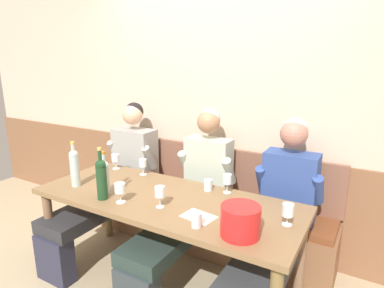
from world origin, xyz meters
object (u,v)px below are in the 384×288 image
(wine_bottle_amber_mid, at_px, (101,178))
(water_tumbler_left, at_px, (196,220))
(ice_bucket, at_px, (240,221))
(wine_bottle_green_tall, at_px, (75,167))
(person_left_seat, at_px, (277,217))
(water_tumbler_right, at_px, (208,185))
(wine_glass_left_end, at_px, (227,180))
(person_right_seat, at_px, (115,178))
(person_center_right_seat, at_px, (189,198))
(wine_glass_mid_right, at_px, (288,211))
(wine_bottle_clear_water, at_px, (105,175))
(wine_glass_by_bottle, at_px, (120,189))
(wine_glass_center_rear, at_px, (115,158))
(wine_glass_near_bucket, at_px, (160,192))
(wall_bench, at_px, (206,219))
(dining_table, at_px, (166,208))
(wine_glass_right_end, at_px, (143,164))

(wine_bottle_amber_mid, bearing_deg, water_tumbler_left, -1.17)
(ice_bucket, xyz_separation_m, wine_bottle_green_tall, (-1.42, 0.05, 0.07))
(person_left_seat, xyz_separation_m, water_tumbler_right, (-0.54, -0.04, 0.15))
(wine_bottle_amber_mid, height_order, wine_glass_left_end, wine_bottle_amber_mid)
(person_right_seat, height_order, person_center_right_seat, person_center_right_seat)
(wine_glass_mid_right, xyz_separation_m, water_tumbler_right, (-0.67, 0.24, -0.05))
(person_center_right_seat, relative_size, ice_bucket, 5.75)
(wine_glass_mid_right, bearing_deg, wine_bottle_clear_water, -171.91)
(wine_bottle_green_tall, bearing_deg, water_tumbler_left, -4.68)
(wine_glass_by_bottle, xyz_separation_m, water_tumbler_left, (0.63, -0.03, -0.06))
(person_right_seat, height_order, water_tumbler_left, person_right_seat)
(wine_glass_center_rear, bearing_deg, water_tumbler_right, -1.82)
(ice_bucket, bearing_deg, wine_bottle_amber_mid, -178.67)
(wine_glass_near_bucket, bearing_deg, wall_bench, 94.62)
(water_tumbler_left, bearing_deg, water_tumbler_right, 110.37)
(wine_glass_left_end, bearing_deg, wine_glass_near_bucket, -122.58)
(dining_table, xyz_separation_m, wine_glass_near_bucket, (0.07, -0.16, 0.20))
(wine_bottle_green_tall, bearing_deg, wine_glass_right_end, 57.87)
(wall_bench, height_order, wine_glass_near_bucket, wall_bench)
(wine_glass_near_bucket, bearing_deg, dining_table, 112.68)
(person_center_right_seat, bearing_deg, wine_glass_mid_right, -17.50)
(person_center_right_seat, height_order, wine_glass_by_bottle, person_center_right_seat)
(wall_bench, xyz_separation_m, wine_bottle_green_tall, (-0.74, -0.82, 0.63))
(wine_glass_right_end, distance_m, wine_glass_center_rear, 0.32)
(person_right_seat, xyz_separation_m, wine_bottle_green_tall, (0.07, -0.50, 0.27))
(wine_bottle_green_tall, height_order, wine_glass_by_bottle, wine_bottle_green_tall)
(wall_bench, distance_m, person_left_seat, 0.90)
(wall_bench, height_order, water_tumbler_right, wall_bench)
(wine_glass_by_bottle, bearing_deg, wine_bottle_green_tall, 173.32)
(dining_table, height_order, water_tumbler_right, water_tumbler_right)
(dining_table, bearing_deg, wine_bottle_amber_mid, -146.39)
(person_right_seat, bearing_deg, ice_bucket, -20.36)
(wine_glass_center_rear, height_order, water_tumbler_left, wine_glass_center_rear)
(ice_bucket, distance_m, water_tumbler_right, 0.68)
(person_right_seat, relative_size, wine_bottle_green_tall, 3.61)
(wine_glass_by_bottle, height_order, wine_glass_mid_right, wine_glass_by_bottle)
(person_center_right_seat, bearing_deg, wine_bottle_green_tall, -148.61)
(wine_bottle_amber_mid, bearing_deg, wine_glass_center_rear, 124.90)
(wine_glass_left_end, distance_m, wine_glass_center_rear, 1.12)
(water_tumbler_right, bearing_deg, wine_glass_center_rear, 178.18)
(wine_glass_right_end, relative_size, water_tumbler_right, 1.63)
(wine_glass_center_rear, relative_size, water_tumbler_left, 1.51)
(person_left_seat, height_order, wine_glass_near_bucket, person_left_seat)
(wine_glass_right_end, bearing_deg, wall_bench, 37.87)
(wall_bench, height_order, dining_table, wall_bench)
(person_right_seat, relative_size, wine_glass_near_bucket, 8.77)
(ice_bucket, relative_size, wine_glass_near_bucket, 1.53)
(person_left_seat, xyz_separation_m, wine_glass_mid_right, (0.13, -0.28, 0.20))
(person_left_seat, distance_m, wine_glass_near_bucket, 0.86)
(person_center_right_seat, height_order, water_tumbler_right, person_center_right_seat)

